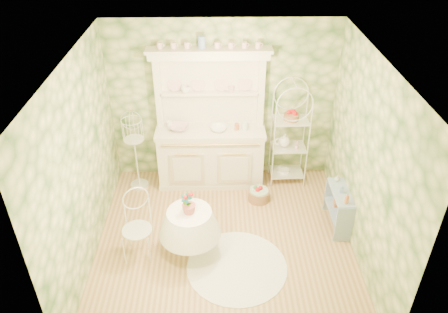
{
  "coord_description": "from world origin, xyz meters",
  "views": [
    {
      "loc": [
        -0.09,
        -4.56,
        4.43
      ],
      "look_at": [
        0.0,
        0.5,
        1.15
      ],
      "focal_mm": 35.0,
      "sensor_mm": 36.0,
      "label": 1
    }
  ],
  "objects_px": {
    "kitchen_dresser": "(210,122)",
    "round_table": "(190,235)",
    "side_shelf": "(338,210)",
    "birdcage_stand": "(135,147)",
    "cafe_chair": "(137,231)",
    "floor_basket": "(259,194)",
    "bakers_rack": "(290,131)"
  },
  "relations": [
    {
      "from": "birdcage_stand",
      "to": "floor_basket",
      "type": "distance_m",
      "value": 2.13
    },
    {
      "from": "birdcage_stand",
      "to": "cafe_chair",
      "type": "bearing_deg",
      "value": -81.5
    },
    {
      "from": "cafe_chair",
      "to": "birdcage_stand",
      "type": "relative_size",
      "value": 0.55
    },
    {
      "from": "birdcage_stand",
      "to": "side_shelf",
      "type": "bearing_deg",
      "value": -18.44
    },
    {
      "from": "kitchen_dresser",
      "to": "cafe_chair",
      "type": "relative_size",
      "value": 2.72
    },
    {
      "from": "kitchen_dresser",
      "to": "cafe_chair",
      "type": "bearing_deg",
      "value": -119.54
    },
    {
      "from": "kitchen_dresser",
      "to": "round_table",
      "type": "xyz_separation_m",
      "value": [
        -0.27,
        -1.68,
        -0.84
      ]
    },
    {
      "from": "round_table",
      "to": "floor_basket",
      "type": "height_order",
      "value": "round_table"
    },
    {
      "from": "kitchen_dresser",
      "to": "floor_basket",
      "type": "relative_size",
      "value": 6.31
    },
    {
      "from": "side_shelf",
      "to": "birdcage_stand",
      "type": "distance_m",
      "value": 3.29
    },
    {
      "from": "round_table",
      "to": "floor_basket",
      "type": "bearing_deg",
      "value": 47.47
    },
    {
      "from": "kitchen_dresser",
      "to": "side_shelf",
      "type": "xyz_separation_m",
      "value": [
        1.88,
        -1.15,
        -0.87
      ]
    },
    {
      "from": "birdcage_stand",
      "to": "round_table",
      "type": "bearing_deg",
      "value": -58.75
    },
    {
      "from": "bakers_rack",
      "to": "birdcage_stand",
      "type": "relative_size",
      "value": 1.23
    },
    {
      "from": "bakers_rack",
      "to": "floor_basket",
      "type": "bearing_deg",
      "value": -133.94
    },
    {
      "from": "kitchen_dresser",
      "to": "birdcage_stand",
      "type": "relative_size",
      "value": 1.48
    },
    {
      "from": "bakers_rack",
      "to": "cafe_chair",
      "type": "relative_size",
      "value": 2.25
    },
    {
      "from": "round_table",
      "to": "kitchen_dresser",
      "type": "bearing_deg",
      "value": 80.87
    },
    {
      "from": "round_table",
      "to": "bakers_rack",
      "type": "bearing_deg",
      "value": 47.52
    },
    {
      "from": "round_table",
      "to": "cafe_chair",
      "type": "bearing_deg",
      "value": -176.63
    },
    {
      "from": "side_shelf",
      "to": "cafe_chair",
      "type": "distance_m",
      "value": 2.91
    },
    {
      "from": "bakers_rack",
      "to": "side_shelf",
      "type": "distance_m",
      "value": 1.48
    },
    {
      "from": "kitchen_dresser",
      "to": "side_shelf",
      "type": "height_order",
      "value": "kitchen_dresser"
    },
    {
      "from": "round_table",
      "to": "floor_basket",
      "type": "xyz_separation_m",
      "value": [
        1.04,
        1.13,
        -0.19
      ]
    },
    {
      "from": "birdcage_stand",
      "to": "floor_basket",
      "type": "relative_size",
      "value": 4.25
    },
    {
      "from": "birdcage_stand",
      "to": "floor_basket",
      "type": "bearing_deg",
      "value": -11.99
    },
    {
      "from": "cafe_chair",
      "to": "side_shelf",
      "type": "bearing_deg",
      "value": -12.81
    },
    {
      "from": "bakers_rack",
      "to": "round_table",
      "type": "relative_size",
      "value": 3.07
    },
    {
      "from": "kitchen_dresser",
      "to": "side_shelf",
      "type": "relative_size",
      "value": 3.51
    },
    {
      "from": "kitchen_dresser",
      "to": "floor_basket",
      "type": "distance_m",
      "value": 1.39
    },
    {
      "from": "kitchen_dresser",
      "to": "birdcage_stand",
      "type": "height_order",
      "value": "kitchen_dresser"
    },
    {
      "from": "bakers_rack",
      "to": "cafe_chair",
      "type": "height_order",
      "value": "bakers_rack"
    }
  ]
}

